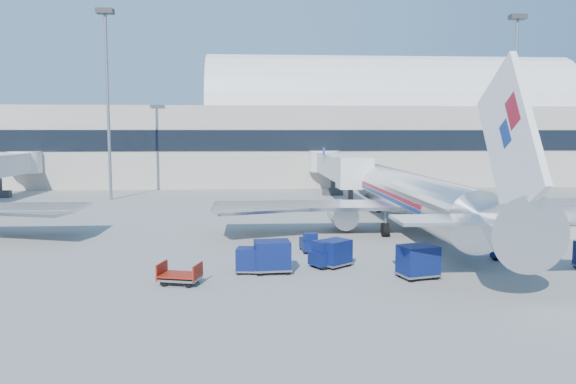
{
  "coord_description": "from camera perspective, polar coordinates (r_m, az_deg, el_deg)",
  "views": [
    {
      "loc": [
        -3.02,
        -38.96,
        8.02
      ],
      "look_at": [
        -0.03,
        6.0,
        3.3
      ],
      "focal_mm": 35.0,
      "sensor_mm": 36.0,
      "label": 1
    }
  ],
  "objects": [
    {
      "name": "ground",
      "position": [
        39.89,
        0.62,
        -5.61
      ],
      "size": [
        260.0,
        260.0,
        0.0
      ],
      "primitive_type": "plane",
      "color": "gray",
      "rests_on": "ground"
    },
    {
      "name": "terminal",
      "position": [
        95.51,
        -10.22,
        5.59
      ],
      "size": [
        170.0,
        28.15,
        21.0
      ],
      "color": "#B2AA9E",
      "rests_on": "ground"
    },
    {
      "name": "airliner_main",
      "position": [
        45.66,
        12.79,
        -0.57
      ],
      "size": [
        32.0,
        37.26,
        12.07
      ],
      "color": "silver",
      "rests_on": "ground"
    },
    {
      "name": "jetbridge_near",
      "position": [
        70.69,
        4.84,
        2.65
      ],
      "size": [
        4.4,
        27.5,
        6.25
      ],
      "color": "silver",
      "rests_on": "ground"
    },
    {
      "name": "mast_west",
      "position": [
        71.34,
        -17.91,
        11.15
      ],
      "size": [
        2.0,
        1.2,
        22.6
      ],
      "color": "slate",
      "rests_on": "ground"
    },
    {
      "name": "mast_east",
      "position": [
        76.76,
        22.09,
        10.61
      ],
      "size": [
        2.0,
        1.2,
        22.6
      ],
      "color": "slate",
      "rests_on": "ground"
    },
    {
      "name": "barrier_near",
      "position": [
        46.66,
        23.09,
        -3.84
      ],
      "size": [
        3.0,
        0.55,
        0.9
      ],
      "primitive_type": "cube",
      "color": "#9E9E96",
      "rests_on": "ground"
    },
    {
      "name": "barrier_mid",
      "position": [
        48.23,
        26.59,
        -3.68
      ],
      "size": [
        3.0,
        0.55,
        0.9
      ],
      "primitive_type": "cube",
      "color": "#9E9E96",
      "rests_on": "ground"
    },
    {
      "name": "tug_lead",
      "position": [
        34.1,
        4.17,
        -6.36
      ],
      "size": [
        2.77,
        2.31,
        1.62
      ],
      "rotation": [
        0.0,
        0.0,
        0.52
      ],
      "color": "#091448",
      "rests_on": "ground"
    },
    {
      "name": "tug_right",
      "position": [
        38.09,
        21.66,
        -5.54
      ],
      "size": [
        2.37,
        2.53,
        1.51
      ],
      "rotation": [
        0.0,
        0.0,
        -0.88
      ],
      "color": "#091448",
      "rests_on": "ground"
    },
    {
      "name": "tug_left",
      "position": [
        38.27,
        2.16,
        -5.17
      ],
      "size": [
        1.2,
        2.15,
        1.36
      ],
      "rotation": [
        0.0,
        0.0,
        1.65
      ],
      "color": "#091448",
      "rests_on": "ground"
    },
    {
      "name": "cart_train_a",
      "position": [
        34.08,
        4.76,
        -6.14
      ],
      "size": [
        2.34,
        2.28,
        1.64
      ],
      "rotation": [
        0.0,
        0.0,
        0.69
      ],
      "color": "#091448",
      "rests_on": "ground"
    },
    {
      "name": "cart_train_b",
      "position": [
        32.51,
        -1.61,
        -6.49
      ],
      "size": [
        2.25,
        1.79,
        1.87
      ],
      "rotation": [
        0.0,
        0.0,
        0.09
      ],
      "color": "#091448",
      "rests_on": "ground"
    },
    {
      "name": "cart_train_c",
      "position": [
        32.54,
        -3.81,
        -6.87
      ],
      "size": [
        1.81,
        1.46,
        1.47
      ],
      "rotation": [
        0.0,
        0.0,
        -0.12
      ],
      "color": "#091448",
      "rests_on": "ground"
    },
    {
      "name": "cart_solo_near",
      "position": [
        32.12,
        13.07,
        -6.83
      ],
      "size": [
        2.44,
        2.1,
        1.84
      ],
      "rotation": [
        0.0,
        0.0,
        0.27
      ],
      "color": "#091448",
      "rests_on": "ground"
    },
    {
      "name": "cart_open_red",
      "position": [
        30.71,
        -10.88,
        -8.47
      ],
      "size": [
        2.43,
        1.98,
        0.57
      ],
      "rotation": [
        0.0,
        0.0,
        -0.26
      ],
      "color": "slate",
      "rests_on": "ground"
    }
  ]
}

